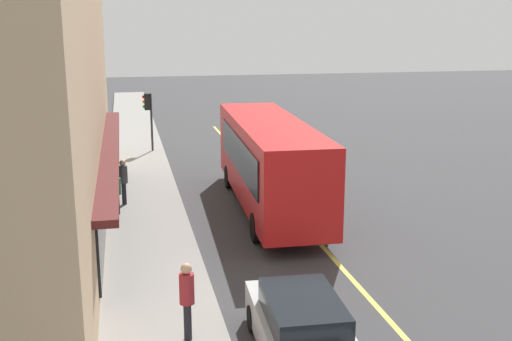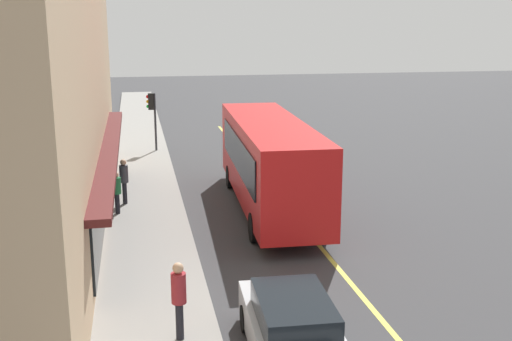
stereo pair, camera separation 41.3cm
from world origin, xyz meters
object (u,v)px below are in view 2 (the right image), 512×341
Objects in this scene: pedestrian_at_corner at (179,293)px; pedestrian_by_curb at (117,189)px; traffic_light at (152,108)px; car_silver at (292,329)px; bus at (269,160)px; pedestrian_near_storefront at (124,177)px.

pedestrian_by_curb is (9.98, 1.59, -0.16)m from pedestrian_at_corner.
traffic_light is at bearing -0.39° from pedestrian_at_corner.
car_silver is 11.79m from pedestrian_by_curb.
bus is 12.45m from traffic_light.
bus reaches higher than traffic_light.
traffic_light is 0.73× the size of car_silver.
traffic_light is at bearing 5.50° from car_silver.
bus is at bearing -160.83° from traffic_light.
pedestrian_by_curb is at bearing 168.29° from pedestrian_near_storefront.
pedestrian_at_corner is at bearing 156.83° from bus.
pedestrian_by_curb is (-1.27, 0.26, -0.13)m from pedestrian_near_storefront.
car_silver is at bearing -163.52° from pedestrian_near_storefront.
traffic_light is 1.99× the size of pedestrian_by_curb.
pedestrian_by_curb is (0.09, 5.82, -0.88)m from bus.
traffic_light is 22.94m from car_silver.
bus reaches higher than pedestrian_by_curb.
traffic_light is 21.67m from pedestrian_at_corner.
bus is 5.77m from pedestrian_near_storefront.
pedestrian_near_storefront is at bearing 16.48° from car_silver.
bus is 6.21× the size of pedestrian_near_storefront.
pedestrian_at_corner is 10.10m from pedestrian_by_curb.
pedestrian_near_storefront is 1.12× the size of pedestrian_by_curb.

